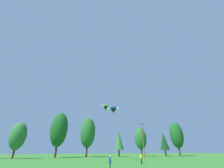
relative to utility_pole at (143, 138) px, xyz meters
The scene contains 12 objects.
treeline_tree_c 39.32m from the utility_pole, 167.93° to the left, with size 4.59×4.59×10.34m.
treeline_tree_d 29.30m from the utility_pole, 157.91° to the left, with size 5.80×5.80×14.83m.
treeline_tree_e 21.36m from the utility_pole, 140.39° to the left, with size 5.62×5.62×14.16m.
treeline_tree_f 12.45m from the utility_pole, 109.75° to the left, with size 3.64×3.64×9.29m.
treeline_tree_g 14.97m from the utility_pole, 64.36° to the left, with size 4.83×4.83×11.24m.
treeline_tree_h 17.79m from the utility_pole, 31.96° to the left, with size 3.59×3.59×9.04m.
treeline_tree_i 25.45m from the utility_pole, 24.53° to the left, with size 5.61×5.61×14.11m.
utility_pole is the anchor object (origin of this frame).
kite_flyer_near 33.35m from the utility_pole, 126.43° to the right, with size 0.38×0.60×1.69m.
kite_flyer_mid 22.36m from the utility_pole, 121.13° to the right, with size 0.55×0.58×1.69m.
parafoil_kite_high_blue_white 18.26m from the utility_pole, 142.95° to the right, with size 7.63×17.36×11.48m.
parafoil_kite_mid_lime_white 16.99m from the utility_pole, 162.12° to the right, with size 4.27×15.21×13.15m.
Camera 1 is at (-9.08, 1.55, 2.20)m, focal length 22.60 mm.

